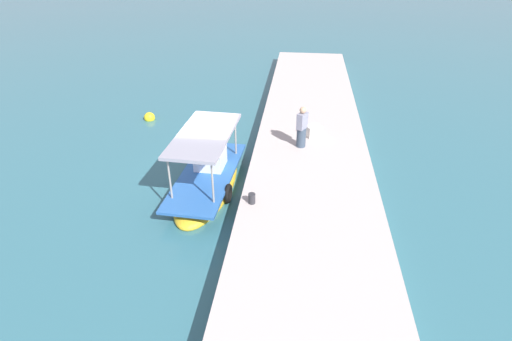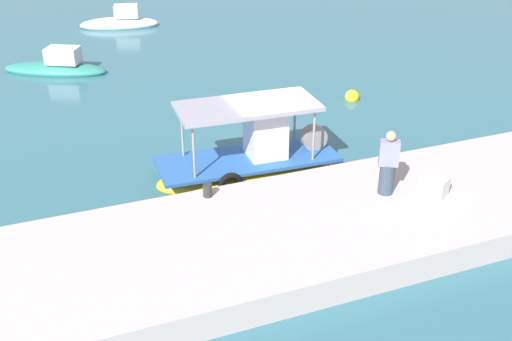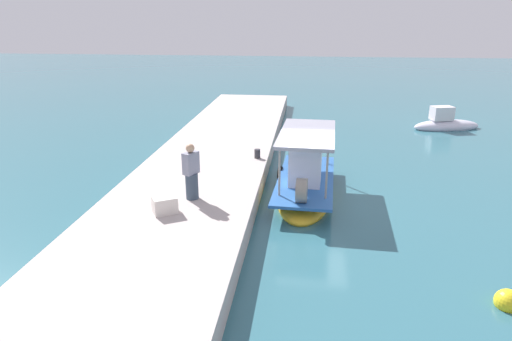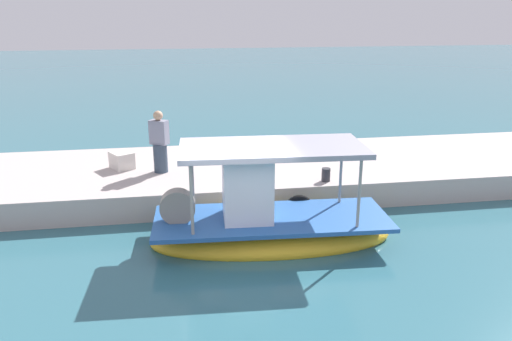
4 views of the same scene
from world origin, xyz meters
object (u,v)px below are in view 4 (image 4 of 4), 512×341
(mooring_bollard, at_px, (326,175))
(cargo_crate, at_px, (122,160))
(main_fishing_boat, at_px, (267,224))
(fisherman_near_bollard, at_px, (160,145))

(mooring_bollard, height_order, cargo_crate, cargo_crate)
(main_fishing_boat, height_order, fisherman_near_bollard, fisherman_near_bollard)
(mooring_bollard, bearing_deg, main_fishing_boat, 44.74)
(fisherman_near_bollard, xyz_separation_m, cargo_crate, (1.15, -0.53, -0.57))
(mooring_bollard, distance_m, cargo_crate, 6.02)
(main_fishing_boat, relative_size, mooring_bollard, 15.83)
(main_fishing_boat, distance_m, cargo_crate, 5.49)
(fisherman_near_bollard, xyz_separation_m, mooring_bollard, (-4.49, 1.56, -0.63))
(fisherman_near_bollard, height_order, cargo_crate, fisherman_near_bollard)
(cargo_crate, bearing_deg, main_fishing_boat, 131.80)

